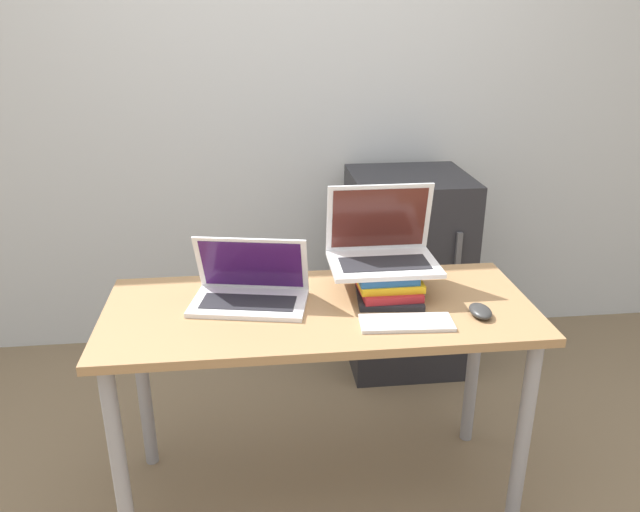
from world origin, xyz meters
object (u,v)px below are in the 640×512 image
wireless_keyboard (406,323)px  mouse (480,311)px  laptop_left (250,290)px  laptop_on_books (382,248)px  mini_fridge (406,272)px  book_stack (386,282)px

wireless_keyboard → mouse: bearing=7.9°
laptop_left → mouse: size_ratio=3.85×
mouse → laptop_on_books: bearing=138.3°
laptop_left → mini_fridge: bearing=48.4°
laptop_left → book_stack: laptop_left is taller
laptop_left → mouse: (0.74, -0.18, -0.03)m
mini_fridge → wireless_keyboard: bearing=-104.4°
wireless_keyboard → mouse: (0.25, 0.04, 0.01)m
laptop_left → mouse: 0.76m
laptop_left → wireless_keyboard: (0.48, -0.22, -0.04)m
laptop_left → laptop_on_books: bearing=8.1°
laptop_on_books → mouse: laptop_on_books is taller
book_stack → mouse: 0.33m
wireless_keyboard → mini_fridge: size_ratio=0.30×
mouse → mini_fridge: 1.08m
mouse → mini_fridge: bearing=88.8°
book_stack → mini_fridge: mini_fridge is taller
book_stack → mini_fridge: bearing=70.9°
book_stack → wireless_keyboard: (0.02, -0.23, -0.04)m
wireless_keyboard → mouse: size_ratio=2.76×
mini_fridge → mouse: bearing=-91.2°
laptop_left → laptop_on_books: 0.48m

